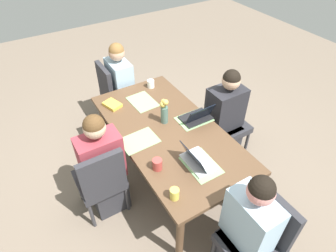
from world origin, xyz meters
The scene contains 21 objects.
ground_plane centered at (0.00, 0.00, 0.00)m, with size 10.00×10.00×0.00m, color #756656.
dining_table centered at (0.00, 0.00, 0.65)m, with size 1.91×0.98×0.73m.
chair_head_right_left_near centered at (1.26, 0.09, 0.50)m, with size 0.44×0.44×0.90m.
person_head_right_left_near centered at (1.20, 0.01, 0.53)m, with size 0.40×0.36×1.19m.
chair_head_left_left_mid centered at (-1.27, -0.08, 0.50)m, with size 0.44×0.44×0.90m.
person_head_left_left_mid centered at (-1.21, -0.01, 0.53)m, with size 0.40×0.36×1.19m.
chair_far_left_far centered at (-0.07, 0.83, 0.50)m, with size 0.44×0.44×0.90m.
person_far_left_far centered at (0.01, 0.77, 0.53)m, with size 0.36×0.40×1.19m.
chair_near_right_near centered at (0.06, -0.79, 0.50)m, with size 0.44×0.44×0.90m.
person_near_right_near centered at (-0.01, -0.73, 0.53)m, with size 0.36×0.40×1.19m.
flower_vase centered at (-0.13, 0.03, 0.88)m, with size 0.10×0.09×0.30m.
placemat_head_right_left_near centered at (0.57, 0.01, 0.73)m, with size 0.36×0.26×0.00m, color #7FAD70.
placemat_head_left_left_mid centered at (-0.57, 0.00, 0.73)m, with size 0.36×0.26×0.00m, color #7FAD70.
placemat_far_left_far centered at (0.00, 0.33, 0.73)m, with size 0.36×0.26×0.00m, color #7FAD70.
placemat_near_right_near centered at (-0.01, -0.33, 0.73)m, with size 0.36×0.26×0.00m, color #7FAD70.
laptop_head_right_left_near centered at (0.53, -0.02, 0.77)m, with size 0.32×0.22×0.20m.
laptop_far_left_far centered at (0.03, 0.35, 0.77)m, with size 0.22×0.32×0.20m.
coffee_mug_near_left centered at (0.40, -0.35, 0.78)m, with size 0.09×0.09×0.11m, color #AD3D38.
coffee_mug_near_right centered at (0.74, -0.38, 0.78)m, with size 0.08×0.08×0.10m, color #DBC64C.
coffee_mug_centre_left centered at (-0.80, 0.23, 0.77)m, with size 0.09×0.09×0.09m, color white.
book_red_cover centered at (-0.67, -0.33, 0.75)m, with size 0.20×0.14×0.04m, color gold.
Camera 1 is at (1.88, -1.13, 2.67)m, focal length 30.53 mm.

